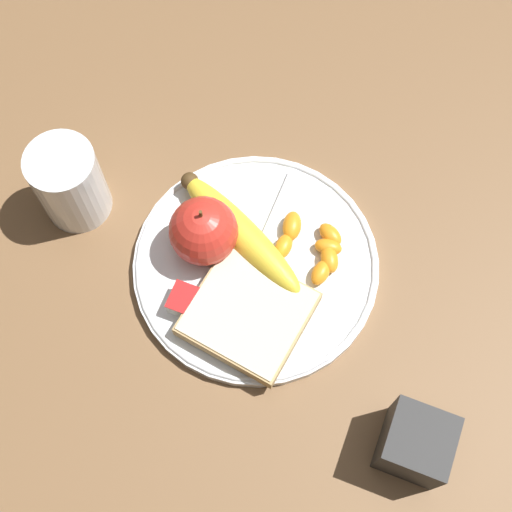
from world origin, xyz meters
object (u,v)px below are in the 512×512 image
at_px(banana, 240,232).
at_px(juice_glass, 69,187).
at_px(fork, 260,260).
at_px(jam_packet, 189,302).
at_px(apple, 203,233).
at_px(plate, 256,265).
at_px(bread_slice, 248,314).
at_px(condiment_caddy, 416,443).

bearing_deg(banana, juice_glass, 7.00).
distance_m(fork, jam_packet, 0.09).
bearing_deg(juice_glass, apple, -179.73).
bearing_deg(jam_packet, fork, -124.08).
xyz_separation_m(plate, apple, (0.06, 0.00, 0.04)).
relative_size(juice_glass, apple, 1.20).
distance_m(banana, bread_slice, 0.09).
xyz_separation_m(jam_packet, condiment_caddy, (-0.26, 0.06, 0.01)).
bearing_deg(bread_slice, banana, -62.86).
distance_m(apple, jam_packet, 0.07).
height_order(bread_slice, fork, bread_slice).
bearing_deg(apple, fork, -174.23).
height_order(banana, bread_slice, banana).
bearing_deg(condiment_caddy, apple, -24.59).
height_order(banana, jam_packet, banana).
relative_size(plate, condiment_caddy, 3.91).
distance_m(plate, fork, 0.01).
xyz_separation_m(banana, bread_slice, (-0.04, 0.08, -0.01)).
bearing_deg(banana, bread_slice, 117.14).
height_order(plate, banana, banana).
bearing_deg(plate, apple, 2.42).
relative_size(juice_glass, fork, 0.52).
bearing_deg(banana, condiment_caddy, 148.43).
relative_size(banana, bread_slice, 1.39).
relative_size(juice_glass, jam_packet, 2.48).
bearing_deg(jam_packet, condiment_caddy, 167.90).
relative_size(banana, condiment_caddy, 2.66).
bearing_deg(juice_glass, fork, -178.18).
bearing_deg(juice_glass, banana, -173.00).
xyz_separation_m(plate, juice_glass, (0.22, 0.00, 0.04)).
xyz_separation_m(fork, condiment_caddy, (-0.21, 0.13, 0.02)).
distance_m(apple, condiment_caddy, 0.30).
height_order(juice_glass, fork, juice_glass).
distance_m(plate, banana, 0.04).
distance_m(juice_glass, banana, 0.19).
bearing_deg(fork, banana, -118.51).
distance_m(bread_slice, fork, 0.07).
height_order(plate, apple, apple).
bearing_deg(condiment_caddy, jam_packet, -12.10).
bearing_deg(bread_slice, condiment_caddy, 161.49).
distance_m(juice_glass, condiment_caddy, 0.45).
relative_size(bread_slice, jam_packet, 3.28).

